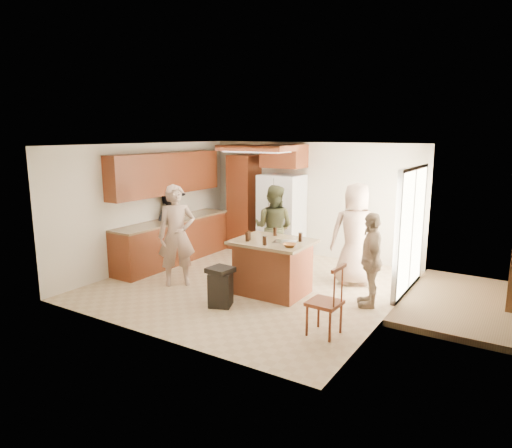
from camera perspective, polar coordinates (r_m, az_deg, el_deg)
The scene contains 12 objects.
person_front_left at distance 8.23m, azimuth -9.88°, elevation -1.43°, with size 0.66×0.48×1.81m, color #9F816D.
person_behind_left at distance 9.09m, azimuth 2.22°, elevation -0.44°, with size 0.82×0.51×1.70m, color #34351F.
person_behind_right at distance 8.33m, azimuth 12.37°, elevation -1.24°, with size 0.90×0.59×1.85m, color tan.
person_side_right at distance 7.37m, azimuth 14.16°, elevation -4.34°, with size 0.88×0.45×1.51m, color tan.
person_counter at distance 9.82m, azimuth -10.43°, elevation 0.13°, with size 1.06×0.49×1.65m, color black.
left_cabinetry at distance 9.73m, azimuth -10.55°, elevation 0.81°, with size 0.64×3.00×2.30m.
back_wall_units at distance 10.53m, azimuth -0.29°, elevation 4.14°, with size 1.80×0.60×2.45m.
refrigerator at distance 10.14m, azimuth 3.21°, elevation 1.10°, with size 0.90×0.76×1.80m.
kitchen_island at distance 7.77m, azimuth 2.12°, elevation -5.32°, with size 1.28×1.03×0.93m.
island_items at distance 7.47m, azimuth 2.80°, elevation -2.06°, with size 0.99×0.74×0.15m.
trash_bin at distance 7.29m, azimuth -4.45°, elevation -7.79°, with size 0.44×0.44×0.63m.
spindle_chair at distance 6.29m, azimuth 8.74°, elevation -9.75°, with size 0.44×0.44×0.99m.
Camera 1 is at (4.26, -6.62, 2.71)m, focal length 32.00 mm.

